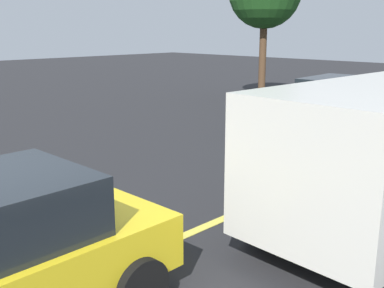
{
  "coord_description": "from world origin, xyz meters",
  "views": [
    {
      "loc": [
        -1.52,
        -4.47,
        2.94
      ],
      "look_at": [
        3.19,
        0.18,
        1.29
      ],
      "focal_mm": 43.34,
      "sensor_mm": 36.0,
      "label": 1
    }
  ],
  "objects": [
    {
      "name": "lane_marking_centre",
      "position": [
        3.0,
        0.0,
        0.01
      ],
      "size": [
        28.0,
        0.16,
        0.01
      ],
      "primitive_type": "cube",
      "color": "#E0D14C"
    },
    {
      "name": "car_green_approaching",
      "position": [
        10.74,
        1.94,
        0.8
      ],
      "size": [
        4.67,
        2.14,
        1.59
      ],
      "color": "#236B3D",
      "rests_on": "ground_plane"
    }
  ]
}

